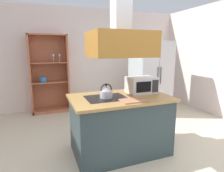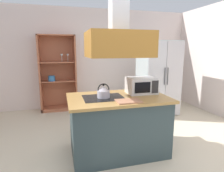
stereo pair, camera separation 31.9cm
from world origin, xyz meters
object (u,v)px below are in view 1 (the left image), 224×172
Objects in this scene: kettle at (106,92)px; microwave at (141,85)px; dish_cabinet at (50,78)px; cutting_board at (133,101)px; refrigerator at (150,77)px.

microwave reaches higher than kettle.
dish_cabinet is 2.59m from kettle.
kettle is 0.42m from cutting_board.
microwave is at bearing 10.84° from kettle.
dish_cabinet is at bearing 104.98° from kettle.
kettle reaches higher than cutting_board.
dish_cabinet is at bearing 119.30° from microwave.
kettle is 0.67m from microwave.
microwave is (-1.09, -1.44, 0.12)m from refrigerator.
cutting_board is at bearing -128.04° from refrigerator.
refrigerator is at bearing 51.96° from cutting_board.
refrigerator is 2.38m from cutting_board.
dish_cabinet is at bearing 108.75° from cutting_board.
cutting_board is 0.59m from microwave.
refrigerator is 2.35m from kettle.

